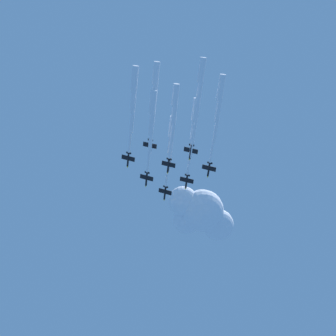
% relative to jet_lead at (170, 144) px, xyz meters
% --- Properties ---
extents(jet_lead, '(32.85, 44.99, 4.57)m').
position_rel_jet_lead_xyz_m(jet_lead, '(0.00, 0.00, 0.00)').
color(jet_lead, black).
extents(jet_port_inner, '(35.79, 48.66, 4.57)m').
position_rel_jet_lead_xyz_m(jet_port_inner, '(17.02, 3.44, -3.59)').
color(jet_port_inner, black).
extents(jet_starboard_inner, '(34.31, 46.92, 4.50)m').
position_rel_jet_lead_xyz_m(jet_starboard_inner, '(-3.36, 15.79, -1.41)').
color(jet_starboard_inner, black).
extents(jet_port_mid, '(33.03, 44.66, 4.52)m').
position_rel_jet_lead_xyz_m(jet_port_mid, '(10.89, 15.35, -2.99)').
color(jet_port_mid, black).
extents(jet_starboard_mid, '(36.05, 50.65, 4.50)m').
position_rel_jet_lead_xyz_m(jet_starboard_mid, '(32.35, 5.79, 0.27)').
color(jet_starboard_mid, black).
extents(jet_port_outer, '(37.02, 51.17, 4.53)m').
position_rel_jet_lead_xyz_m(jet_port_outer, '(-5.92, 33.07, -2.60)').
color(jet_port_outer, black).
extents(jet_starboard_outer, '(33.29, 45.31, 4.50)m').
position_rel_jet_lead_xyz_m(jet_starboard_outer, '(26.19, 16.82, -0.35)').
color(jet_starboard_outer, black).
extents(jet_trail_port, '(35.64, 49.79, 4.51)m').
position_rel_jet_lead_xyz_m(jet_trail_port, '(8.31, 33.21, -2.01)').
color(jet_trail_port, black).
extents(cloud_puff, '(50.08, 37.23, 31.56)m').
position_rel_jet_lead_xyz_m(cloud_puff, '(-52.81, -29.43, 24.54)').
color(cloud_puff, white).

